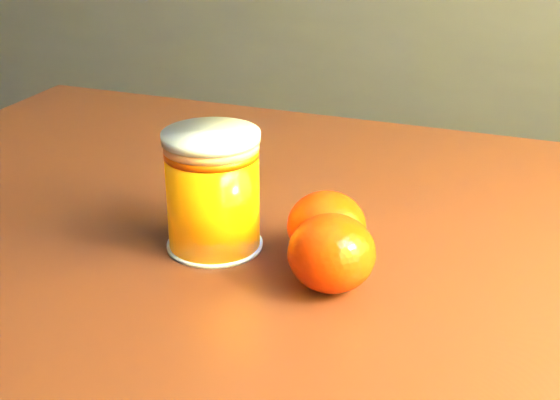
% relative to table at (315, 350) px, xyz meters
% --- Properties ---
extents(kitchen_counter, '(3.15, 0.60, 0.90)m').
position_rel_table_xyz_m(kitchen_counter, '(-1.00, 1.37, -0.19)').
color(kitchen_counter, '#56555B').
rests_on(kitchen_counter, ground).
extents(table, '(1.04, 0.78, 0.73)m').
position_rel_table_xyz_m(table, '(0.00, 0.00, 0.00)').
color(table, '#5B2816').
rests_on(table, ground).
extents(juice_glass, '(0.08, 0.08, 0.10)m').
position_rel_table_xyz_m(juice_glass, '(-0.08, -0.03, 0.14)').
color(juice_glass, orange).
rests_on(juice_glass, table).
extents(orange_front, '(0.08, 0.08, 0.05)m').
position_rel_table_xyz_m(orange_front, '(0.01, -0.01, 0.12)').
color(orange_front, '#EE3104').
rests_on(orange_front, table).
extents(orange_back, '(0.08, 0.08, 0.06)m').
position_rel_table_xyz_m(orange_back, '(0.03, -0.05, 0.12)').
color(orange_back, '#EE3104').
rests_on(orange_back, table).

